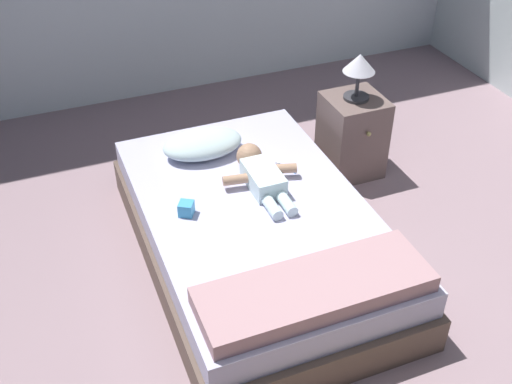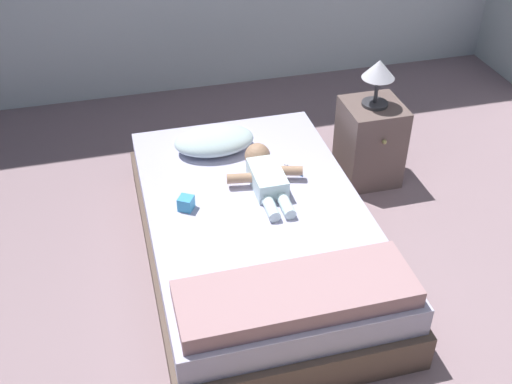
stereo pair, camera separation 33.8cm
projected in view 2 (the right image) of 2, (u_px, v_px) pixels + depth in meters
name	position (u px, v px, depth m)	size (l,w,h in m)	color
ground_plane	(246.00, 365.00, 3.04)	(8.00, 8.00, 0.00)	gray
bed	(256.00, 233.00, 3.55)	(1.22, 1.96, 0.37)	brown
pillow	(214.00, 141.00, 3.86)	(0.49, 0.32, 0.13)	silver
baby	(265.00, 175.00, 3.58)	(0.45, 0.61, 0.15)	white
toothbrush	(293.00, 170.00, 3.71)	(0.08, 0.13, 0.02)	#2A93ED
nightstand	(370.00, 142.00, 4.15)	(0.37, 0.40, 0.56)	#6B5752
lamp	(379.00, 73.00, 3.85)	(0.21, 0.21, 0.31)	#333338
blanket	(296.00, 294.00, 2.85)	(1.10, 0.37, 0.09)	#B1868C
toy_block	(186.00, 203.00, 3.40)	(0.10, 0.10, 0.08)	#41A3DC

